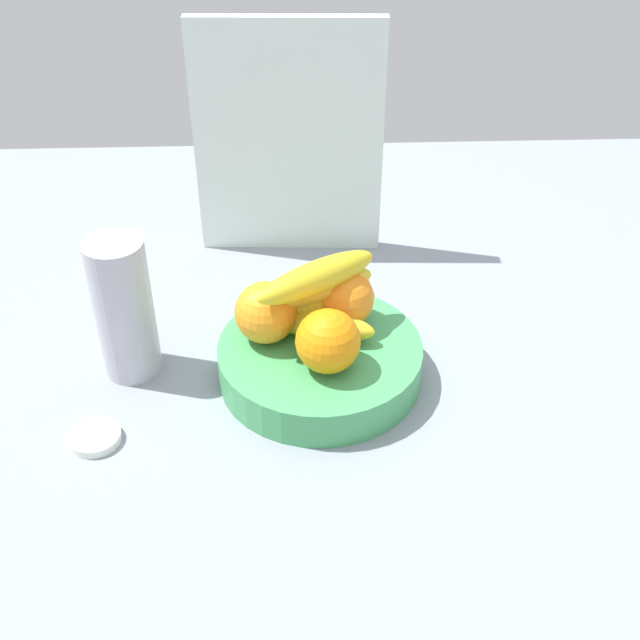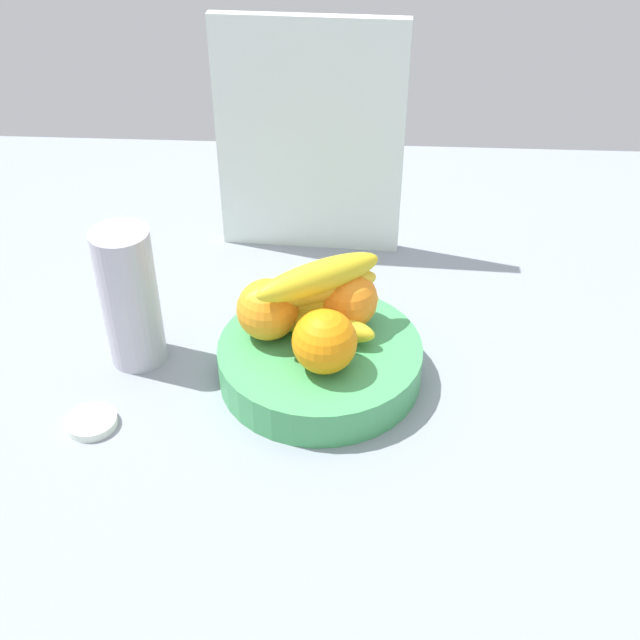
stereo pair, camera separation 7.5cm
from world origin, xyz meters
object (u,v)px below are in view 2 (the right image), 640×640
object	(u,v)px
orange_center	(268,309)
orange_front_right	(347,300)
jar_lid	(92,422)
thermos_tumbler	(130,298)
fruit_bowl	(320,361)
orange_front_left	(325,342)
banana_bunch	(313,296)
cutting_board	(310,140)

from	to	relation	value
orange_center	orange_front_right	bearing A→B (deg)	15.41
jar_lid	thermos_tumbler	bearing A→B (deg)	78.72
jar_lid	orange_center	bearing A→B (deg)	31.83
fruit_bowl	jar_lid	xyz separation A→B (cm)	(-26.75, -10.54, -1.98)
orange_front_left	banana_bunch	size ratio (longest dim) A/B	0.44
fruit_bowl	jar_lid	world-z (taller)	fruit_bowl
fruit_bowl	orange_front_left	xyz separation A→B (cm)	(0.77, -4.09, 6.43)
orange_front_left	banana_bunch	xyz separation A→B (cm)	(-1.77, 7.18, 1.39)
fruit_bowl	orange_center	xyz separation A→B (cm)	(-6.65, 1.93, 6.43)
banana_bunch	cutting_board	size ratio (longest dim) A/B	0.50
banana_bunch	cutting_board	world-z (taller)	cutting_board
fruit_bowl	jar_lid	bearing A→B (deg)	-158.49
orange_front_left	cutting_board	distance (cm)	37.92
fruit_bowl	orange_front_left	world-z (taller)	orange_front_left
banana_bunch	cutting_board	bearing A→B (deg)	94.67
cutting_board	jar_lid	size ratio (longest dim) A/B	5.97
fruit_bowl	thermos_tumbler	bearing A→B (deg)	173.93
fruit_bowl	thermos_tumbler	world-z (taller)	thermos_tumbler
fruit_bowl	orange_front_right	size ratio (longest dim) A/B	3.30
orange_front_left	orange_front_right	xyz separation A→B (cm)	(2.39, 8.73, 0.00)
orange_front_right	thermos_tumbler	bearing A→B (deg)	-175.66
thermos_tumbler	jar_lid	size ratio (longest dim) A/B	3.16
orange_center	cutting_board	distance (cm)	32.05
cutting_board	orange_front_left	bearing A→B (deg)	-80.90
orange_front_left	banana_bunch	distance (cm)	7.53
cutting_board	jar_lid	world-z (taller)	cutting_board
fruit_bowl	cutting_board	size ratio (longest dim) A/B	0.72
fruit_bowl	jar_lid	distance (cm)	28.82
fruit_bowl	orange_front_left	distance (cm)	7.66
orange_front_right	banana_bunch	bearing A→B (deg)	-159.66
orange_front_right	orange_center	distance (cm)	10.19
orange_front_right	orange_center	world-z (taller)	same
orange_center	thermos_tumbler	world-z (taller)	thermos_tumbler
cutting_board	banana_bunch	bearing A→B (deg)	-82.74
jar_lid	banana_bunch	bearing A→B (deg)	27.90
orange_front_left	thermos_tumbler	world-z (taller)	thermos_tumbler
thermos_tumbler	fruit_bowl	bearing A→B (deg)	-6.07
orange_front_left	orange_center	bearing A→B (deg)	140.98
orange_front_left	orange_front_right	size ratio (longest dim) A/B	1.00
orange_front_left	cutting_board	bearing A→B (deg)	96.51
orange_front_right	cutting_board	xyz separation A→B (cm)	(-6.57, 27.86, 9.05)
orange_center	jar_lid	bearing A→B (deg)	-148.17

